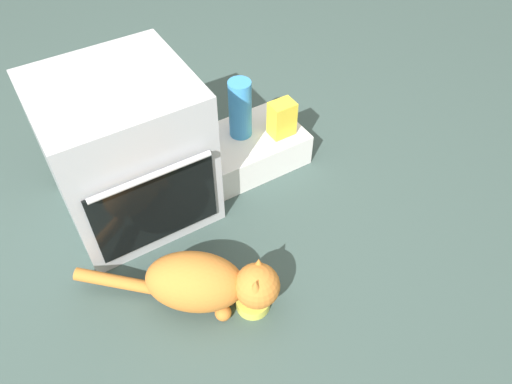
% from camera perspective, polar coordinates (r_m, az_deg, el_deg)
% --- Properties ---
extents(ground, '(8.00, 8.00, 0.00)m').
position_cam_1_polar(ground, '(2.10, -9.05, -9.24)').
color(ground, '#384C47').
extents(oven, '(0.61, 0.63, 0.68)m').
position_cam_1_polar(oven, '(2.14, -15.07, 4.71)').
color(oven, '#B7BABF').
rests_on(oven, ground).
extents(pantry_cabinet, '(0.52, 0.36, 0.17)m').
position_cam_1_polar(pantry_cabinet, '(2.46, -0.69, 5.22)').
color(pantry_cabinet, white).
rests_on(pantry_cabinet, ground).
extents(food_bowl, '(0.14, 0.14, 0.08)m').
position_cam_1_polar(food_bowl, '(1.97, -0.36, -12.80)').
color(food_bowl, '#D1D14C').
rests_on(food_bowl, ground).
extents(cat, '(0.68, 0.56, 0.26)m').
position_cam_1_polar(cat, '(1.90, -5.94, -10.58)').
color(cat, '#C6752D').
rests_on(cat, ground).
extents(snack_bag, '(0.12, 0.09, 0.18)m').
position_cam_1_polar(snack_bag, '(2.36, 3.07, 8.64)').
color(snack_bag, yellow).
rests_on(snack_bag, pantry_cabinet).
extents(water_bottle, '(0.11, 0.11, 0.30)m').
position_cam_1_polar(water_bottle, '(2.32, -1.88, 9.76)').
color(water_bottle, '#388CD1').
rests_on(water_bottle, pantry_cabinet).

